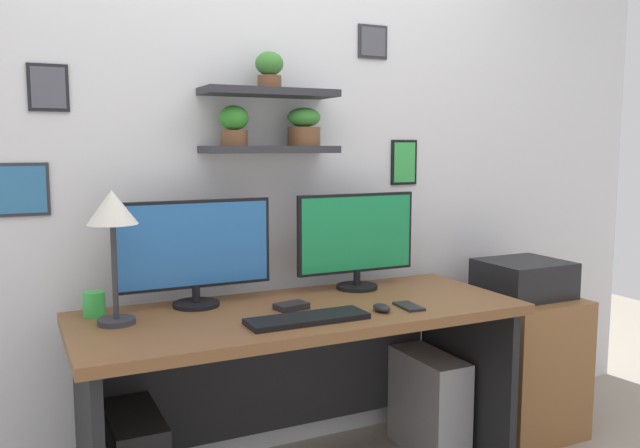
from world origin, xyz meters
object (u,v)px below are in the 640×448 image
Objects in this scene: desk at (297,356)px; computer_mouse at (382,308)px; printer at (523,278)px; monitor_left at (195,250)px; keyboard at (307,319)px; desk_lamp at (113,219)px; drawer_cabinet at (520,363)px; monitor_right at (356,238)px; computer_tower_right at (429,403)px; cell_phone at (409,306)px; scissors_tray at (291,306)px; coffee_mug at (94,304)px.

desk is 18.89× the size of computer_mouse.
computer_mouse is at bearing -164.53° from printer.
keyboard is (0.30, -0.39, -0.21)m from monitor_left.
desk_lamp is at bearing -179.96° from printer.
printer is (1.86, 0.00, -0.38)m from desk_lamp.
drawer_cabinet is 1.73× the size of printer.
monitor_right is 0.84× the size of drawer_cabinet.
drawer_cabinet is (0.83, -0.13, -0.64)m from monitor_right.
computer_tower_right is at bearing -0.08° from desk_lamp.
cell_phone is 0.45m from scissors_tray.
scissors_tray is at bearing -151.98° from monitor_right.
printer is at bearing 21.69° from cell_phone.
desk_lamp is 3.35× the size of cell_phone.
monitor_right is 1.45× the size of printer.
monitor_right is at bearing -0.67° from coffee_mug.
monitor_left is at bearing 175.10° from printer.
keyboard is at bearing -95.14° from scissors_tray.
monitor_left is 0.92× the size of drawer_cabinet.
monitor_right is at bearing 74.68° from computer_mouse.
desk_lamp is (-0.67, 0.03, 0.58)m from desk.
coffee_mug is at bearing 178.06° from monitor_left.
keyboard is 0.43m from cell_phone.
computer_mouse is at bearing 0.10° from keyboard.
coffee_mug is 0.24× the size of printer.
cell_phone is 0.95m from drawer_cabinet.
computer_tower_right is at bearing -6.10° from coffee_mug.
monitor_left is 1.68m from drawer_cabinet.
desk is 2.80× the size of monitor_left.
monitor_left reaches higher than keyboard.
desk_lamp is at bearing 172.91° from scissors_tray.
computer_mouse is 0.75× the size of scissors_tray.
desk is at bearing 49.89° from scissors_tray.
scissors_tray is at bearing -176.30° from drawer_cabinet.
cell_phone is (1.05, -0.25, -0.36)m from desk_lamp.
cell_phone is at bearing -27.87° from monitor_left.
cell_phone is at bearing 3.30° from computer_mouse.
monitor_right is at bearing 24.42° from desk.
coffee_mug is at bearing 166.57° from desk.
desk is 0.23m from scissors_tray.
cell_phone is at bearing -22.66° from scissors_tray.
desk is at bearing -13.43° from coffee_mug.
scissors_tray is (-0.29, 0.18, -0.00)m from computer_mouse.
monitor_right is at bearing 7.39° from desk_lamp.
monitor_right is 1.25× the size of keyboard.
scissors_tray is at bearing 84.86° from keyboard.
coffee_mug reaches higher than keyboard.
printer reaches higher than cell_phone.
desk is at bearing 153.48° from cell_phone.
drawer_cabinet is 1.47× the size of computer_tower_right.
desk_lamp is at bearing -172.61° from monitor_right.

